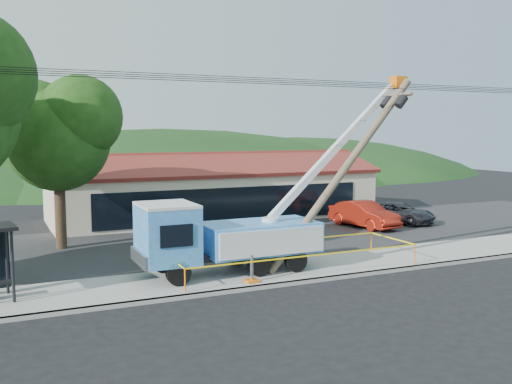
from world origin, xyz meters
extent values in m
plane|color=black|center=(0.00, 0.00, 0.00)|extent=(120.00, 120.00, 0.00)
cube|color=#AAA69F|center=(0.00, 2.10, 0.07)|extent=(60.00, 0.25, 0.15)
cube|color=#AAA69F|center=(0.00, 4.00, 0.07)|extent=(60.00, 4.00, 0.15)
cube|color=#28282B|center=(0.00, 12.00, 0.05)|extent=(60.00, 12.00, 0.10)
cube|color=beige|center=(4.00, 20.00, 1.70)|extent=(22.00, 8.00, 3.40)
cube|color=black|center=(4.00, 15.98, 1.43)|extent=(18.04, 0.08, 2.21)
cube|color=maroon|center=(4.00, 18.00, 3.90)|extent=(22.50, 4.53, 1.52)
cube|color=maroon|center=(4.00, 22.00, 3.90)|extent=(22.50, 4.53, 1.52)
cube|color=maroon|center=(4.00, 20.00, 4.55)|extent=(22.50, 0.30, 0.25)
cylinder|color=#332316|center=(-7.00, 13.00, 2.09)|extent=(0.56, 0.56, 4.18)
sphere|color=#17390F|center=(-7.00, 13.00, 5.70)|extent=(5.25, 5.25, 5.25)
sphere|color=#17390F|center=(-8.05, 13.70, 6.65)|extent=(4.20, 4.20, 4.20)
sphere|color=#17390F|center=(-5.95, 12.30, 6.84)|extent=(4.20, 4.20, 4.20)
ellipsoid|color=#173513|center=(10.00, 55.00, 0.00)|extent=(89.60, 64.00, 32.00)
ellipsoid|color=#173513|center=(30.00, 55.00, 0.00)|extent=(72.80, 52.00, 26.00)
cylinder|color=black|center=(0.00, 3.10, 8.01)|extent=(60.00, 0.02, 0.02)
cylinder|color=black|center=(0.00, 3.60, 8.13)|extent=(60.00, 0.02, 0.02)
cylinder|color=black|center=(0.00, 4.10, 8.25)|extent=(60.00, 0.02, 0.02)
cylinder|color=black|center=(0.00, 4.50, 8.37)|extent=(60.00, 0.02, 0.02)
cylinder|color=black|center=(-3.69, 3.36, 0.65)|extent=(0.97, 0.32, 0.97)
cylinder|color=black|center=(-3.69, 5.63, 0.65)|extent=(0.97, 0.32, 0.97)
cylinder|color=black|center=(-0.23, 3.36, 0.65)|extent=(0.97, 0.32, 0.97)
cylinder|color=black|center=(-0.23, 5.63, 0.65)|extent=(0.97, 0.32, 0.97)
cylinder|color=black|center=(1.50, 3.36, 0.65)|extent=(0.97, 0.32, 0.97)
cylinder|color=black|center=(1.50, 5.63, 0.65)|extent=(0.97, 0.32, 0.97)
cube|color=black|center=(-0.88, 4.50, 0.92)|extent=(7.13, 1.08, 0.27)
cube|color=#3976CC|center=(-3.80, 4.50, 2.00)|extent=(2.16, 2.59, 2.27)
cube|color=silver|center=(-3.80, 4.50, 3.19)|extent=(2.16, 2.59, 0.13)
cube|color=black|center=(-4.82, 4.50, 2.16)|extent=(0.09, 1.94, 0.97)
cube|color=gray|center=(-4.93, 4.50, 1.13)|extent=(0.16, 2.49, 0.54)
cube|color=#3976CC|center=(0.31, 4.50, 1.57)|extent=(4.97, 2.59, 1.30)
cylinder|color=silver|center=(0.85, 4.50, 2.05)|extent=(0.76, 0.76, 0.65)
cube|color=silver|center=(4.14, 4.50, 5.37)|extent=(6.79, 0.30, 6.31)
cube|color=gray|center=(4.47, 4.50, 5.64)|extent=(4.08, 0.19, 3.79)
cube|color=orange|center=(7.43, 4.28, 8.41)|extent=(0.65, 0.54, 0.54)
cube|color=orange|center=(-0.88, 2.66, 0.21)|extent=(0.49, 0.49, 0.09)
cube|color=orange|center=(1.93, 6.33, 0.21)|extent=(0.49, 0.49, 0.09)
cylinder|color=brown|center=(3.92, 3.63, 4.28)|extent=(7.29, 0.34, 8.48)
cube|color=brown|center=(6.88, 3.63, 7.76)|extent=(0.18, 1.93, 0.18)
cylinder|color=black|center=(6.67, 4.16, 7.44)|extent=(0.64, 0.39, 0.66)
cylinder|color=black|center=(6.67, 3.09, 7.44)|extent=(0.64, 0.39, 0.66)
cylinder|color=black|center=(-9.57, 3.74, 1.44)|extent=(0.12, 0.12, 2.56)
cylinder|color=black|center=(-9.74, 5.01, 1.44)|extent=(0.12, 0.12, 2.56)
cylinder|color=orange|center=(-3.75, 2.36, 0.63)|extent=(0.06, 0.06, 0.95)
cylinder|color=orange|center=(7.06, 2.36, 0.63)|extent=(0.06, 0.06, 0.95)
cylinder|color=orange|center=(7.06, 5.60, 0.63)|extent=(0.06, 0.06, 0.95)
cylinder|color=orange|center=(-3.75, 5.60, 0.63)|extent=(0.06, 0.06, 0.95)
cube|color=yellow|center=(1.65, 2.36, 1.06)|extent=(10.81, 0.01, 0.06)
cube|color=yellow|center=(7.06, 3.98, 1.06)|extent=(0.01, 3.25, 0.06)
cube|color=yellow|center=(1.65, 5.60, 1.06)|extent=(10.81, 0.01, 0.06)
cube|color=yellow|center=(-3.75, 3.98, 1.06)|extent=(0.01, 3.25, 0.06)
imported|color=#9DA0A3|center=(-2.00, 9.92, 0.00)|extent=(1.86, 4.53, 1.54)
imported|color=maroon|center=(11.01, 11.77, 0.00)|extent=(2.43, 5.15, 1.63)
imported|color=black|center=(14.08, 12.19, 0.00)|extent=(3.90, 5.27, 1.33)
camera|label=1|loc=(-10.04, -17.53, 6.17)|focal=40.00mm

